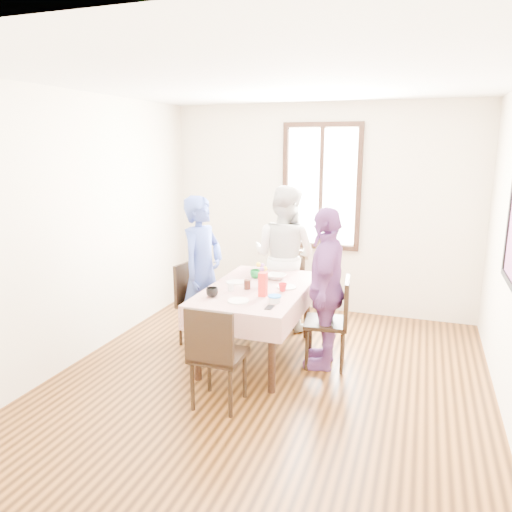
# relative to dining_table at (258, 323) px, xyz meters

# --- Properties ---
(ground) EXTENTS (4.50, 4.50, 0.00)m
(ground) POSITION_rel_dining_table_xyz_m (0.28, -0.52, -0.38)
(ground) COLOR black
(ground) RESTS_ON ground
(back_wall) EXTENTS (4.00, 0.00, 4.00)m
(back_wall) POSITION_rel_dining_table_xyz_m (0.28, 1.73, 0.98)
(back_wall) COLOR beige
(back_wall) RESTS_ON ground
(window_frame) EXTENTS (1.02, 0.06, 1.62)m
(window_frame) POSITION_rel_dining_table_xyz_m (0.28, 1.71, 1.27)
(window_frame) COLOR black
(window_frame) RESTS_ON back_wall
(window_pane) EXTENTS (0.90, 0.02, 1.50)m
(window_pane) POSITION_rel_dining_table_xyz_m (0.28, 1.72, 1.27)
(window_pane) COLOR white
(window_pane) RESTS_ON back_wall
(dining_table) EXTENTS (0.85, 1.46, 0.75)m
(dining_table) POSITION_rel_dining_table_xyz_m (0.00, 0.00, 0.00)
(dining_table) COLOR black
(dining_table) RESTS_ON ground
(tablecloth) EXTENTS (0.97, 1.58, 0.01)m
(tablecloth) POSITION_rel_dining_table_xyz_m (0.00, 0.00, 0.38)
(tablecloth) COLOR #590400
(tablecloth) RESTS_ON dining_table
(chair_left) EXTENTS (0.48, 0.48, 0.91)m
(chair_left) POSITION_rel_dining_table_xyz_m (-0.71, 0.14, 0.08)
(chair_left) COLOR black
(chair_left) RESTS_ON ground
(chair_right) EXTENTS (0.47, 0.47, 0.91)m
(chair_right) POSITION_rel_dining_table_xyz_m (0.71, 0.05, 0.08)
(chair_right) COLOR black
(chair_right) RESTS_ON ground
(chair_far) EXTENTS (0.43, 0.43, 0.91)m
(chair_far) POSITION_rel_dining_table_xyz_m (0.00, 1.01, 0.08)
(chair_far) COLOR black
(chair_far) RESTS_ON ground
(chair_near) EXTENTS (0.42, 0.42, 0.91)m
(chair_near) POSITION_rel_dining_table_xyz_m (0.00, -1.01, 0.08)
(chair_near) COLOR black
(chair_near) RESTS_ON ground
(person_left) EXTENTS (0.50, 0.67, 1.66)m
(person_left) POSITION_rel_dining_table_xyz_m (-0.69, 0.14, 0.45)
(person_left) COLOR #354895
(person_left) RESTS_ON ground
(person_far) EXTENTS (0.96, 0.82, 1.72)m
(person_far) POSITION_rel_dining_table_xyz_m (0.00, 0.99, 0.48)
(person_far) COLOR beige
(person_far) RESTS_ON ground
(person_right) EXTENTS (0.47, 0.97, 1.61)m
(person_right) POSITION_rel_dining_table_xyz_m (0.69, 0.05, 0.43)
(person_right) COLOR #723B7D
(person_right) RESTS_ON ground
(mug_black) EXTENTS (0.14, 0.14, 0.09)m
(mug_black) POSITION_rel_dining_table_xyz_m (-0.30, -0.45, 0.43)
(mug_black) COLOR black
(mug_black) RESTS_ON tablecloth
(mug_flag) EXTENTS (0.12, 0.12, 0.08)m
(mug_flag) POSITION_rel_dining_table_xyz_m (0.28, -0.05, 0.43)
(mug_flag) COLOR red
(mug_flag) RESTS_ON tablecloth
(mug_green) EXTENTS (0.14, 0.14, 0.09)m
(mug_green) POSITION_rel_dining_table_xyz_m (-0.14, 0.32, 0.43)
(mug_green) COLOR #0C7226
(mug_green) RESTS_ON tablecloth
(serving_bowl) EXTENTS (0.24, 0.24, 0.05)m
(serving_bowl) POSITION_rel_dining_table_xyz_m (0.09, 0.36, 0.41)
(serving_bowl) COLOR white
(serving_bowl) RESTS_ON tablecloth
(juice_carton) EXTENTS (0.07, 0.07, 0.24)m
(juice_carton) POSITION_rel_dining_table_xyz_m (0.15, -0.27, 0.50)
(juice_carton) COLOR red
(juice_carton) RESTS_ON tablecloth
(butter_tub) EXTENTS (0.11, 0.11, 0.05)m
(butter_tub) POSITION_rel_dining_table_xyz_m (0.31, -0.40, 0.41)
(butter_tub) COLOR white
(butter_tub) RESTS_ON tablecloth
(jam_jar) EXTENTS (0.07, 0.07, 0.10)m
(jam_jar) POSITION_rel_dining_table_xyz_m (-0.08, -0.10, 0.43)
(jam_jar) COLOR black
(jam_jar) RESTS_ON tablecloth
(drinking_glass) EXTENTS (0.06, 0.06, 0.09)m
(drinking_glass) POSITION_rel_dining_table_xyz_m (-0.21, -0.21, 0.43)
(drinking_glass) COLOR silver
(drinking_glass) RESTS_ON tablecloth
(smartphone) EXTENTS (0.06, 0.12, 0.01)m
(smartphone) POSITION_rel_dining_table_xyz_m (0.31, -0.57, 0.39)
(smartphone) COLOR black
(smartphone) RESTS_ON tablecloth
(flower_vase) EXTENTS (0.07, 0.07, 0.13)m
(flower_vase) POSITION_rel_dining_table_xyz_m (0.03, 0.03, 0.45)
(flower_vase) COLOR silver
(flower_vase) RESTS_ON tablecloth
(plate_left) EXTENTS (0.20, 0.20, 0.01)m
(plate_left) POSITION_rel_dining_table_xyz_m (-0.27, 0.08, 0.39)
(plate_left) COLOR white
(plate_left) RESTS_ON tablecloth
(plate_right) EXTENTS (0.20, 0.20, 0.01)m
(plate_right) POSITION_rel_dining_table_xyz_m (0.29, 0.08, 0.39)
(plate_right) COLOR white
(plate_right) RESTS_ON tablecloth
(plate_near) EXTENTS (0.20, 0.20, 0.01)m
(plate_near) POSITION_rel_dining_table_xyz_m (-0.02, -0.49, 0.39)
(plate_near) COLOR white
(plate_near) RESTS_ON tablecloth
(butter_lid) EXTENTS (0.12, 0.12, 0.01)m
(butter_lid) POSITION_rel_dining_table_xyz_m (0.31, -0.40, 0.45)
(butter_lid) COLOR blue
(butter_lid) RESTS_ON butter_tub
(flower_bunch) EXTENTS (0.09, 0.09, 0.10)m
(flower_bunch) POSITION_rel_dining_table_xyz_m (0.03, 0.03, 0.57)
(flower_bunch) COLOR yellow
(flower_bunch) RESTS_ON flower_vase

